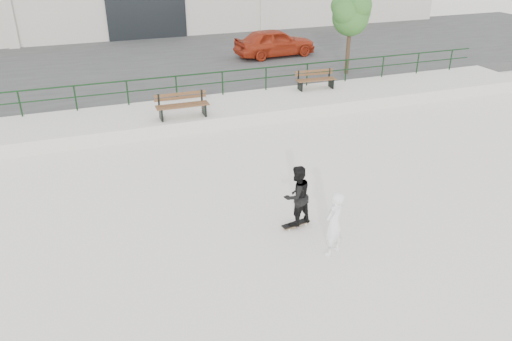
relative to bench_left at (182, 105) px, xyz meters
name	(u,v)px	position (x,y,z in m)	size (l,w,h in m)	color
ground	(312,241)	(1.25, -8.65, -0.95)	(120.00, 120.00, 0.00)	silver
ledge	(209,112)	(1.25, 0.85, -0.70)	(30.00, 3.00, 0.50)	silver
parking_strip	(168,64)	(1.25, 9.35, -0.70)	(60.00, 14.00, 0.50)	#393939
railing	(200,80)	(1.25, 2.15, 0.29)	(28.00, 0.06, 1.03)	black
bench_left	(182,105)	(0.00, 0.00, 0.00)	(1.99, 0.61, 0.92)	#513B1B
bench_right	(315,80)	(6.39, 1.57, -0.04)	(1.82, 0.63, 0.83)	#513B1B
tree	(351,13)	(9.01, 3.35, 2.42)	(2.16, 1.92, 3.84)	#4A3325
red_car	(275,42)	(7.06, 7.98, 0.31)	(1.81, 4.50, 1.53)	#A32B14
skateboard	(296,224)	(1.17, -7.87, -0.88)	(0.80, 0.33, 0.09)	black
standing_skater	(297,196)	(1.17, -7.87, -0.05)	(0.79, 0.62, 1.63)	black
seated_skater	(334,224)	(1.49, -9.25, -0.13)	(0.60, 0.39, 1.64)	white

